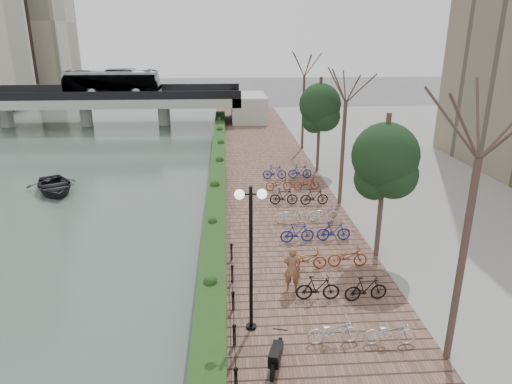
{
  "coord_description": "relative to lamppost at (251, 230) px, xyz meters",
  "views": [
    {
      "loc": [
        1.28,
        -9.39,
        9.98
      ],
      "look_at": [
        2.82,
        13.9,
        2.0
      ],
      "focal_mm": 32.0,
      "sensor_mm": 36.0,
      "label": 1
    }
  ],
  "objects": [
    {
      "name": "bicycle_parking",
      "position": [
        3.51,
        7.88,
        -3.19
      ],
      "size": [
        2.4,
        19.89,
        1.0
      ],
      "color": "silver",
      "rests_on": "promenade"
    },
    {
      "name": "pedestrian",
      "position": [
        1.72,
        2.36,
        -2.73
      ],
      "size": [
        0.78,
        0.63,
        1.86
      ],
      "primitive_type": "imported",
      "rotation": [
        0.0,
        0.0,
        2.84
      ],
      "color": "brown",
      "rests_on": "promenade"
    },
    {
      "name": "hedge",
      "position": [
        -1.39,
        16.11,
        -3.36
      ],
      "size": [
        1.1,
        56.0,
        0.6
      ],
      "primitive_type": "cube",
      "color": "#213A15",
      "rests_on": "promenade"
    },
    {
      "name": "promenade",
      "position": [
        2.01,
        13.61,
        -3.91
      ],
      "size": [
        8.0,
        75.0,
        0.5
      ],
      "primitive_type": "cube",
      "color": "brown",
      "rests_on": "ground"
    },
    {
      "name": "river_water",
      "position": [
        -16.99,
        21.11,
        -4.15
      ],
      "size": [
        30.0,
        130.0,
        0.02
      ],
      "primitive_type": "cube",
      "color": "#44554D",
      "rests_on": "ground"
    },
    {
      "name": "street_trees",
      "position": [
        6.01,
        8.79,
        -0.48
      ],
      "size": [
        3.2,
        37.12,
        6.8
      ],
      "color": "#372721",
      "rests_on": "promenade"
    },
    {
      "name": "bridge",
      "position": [
        -16.3,
        41.11,
        -0.79
      ],
      "size": [
        36.0,
        10.77,
        6.5
      ],
      "color": "#AAAAA5",
      "rests_on": "ground"
    },
    {
      "name": "lamppost",
      "position": [
        0.0,
        0.0,
        0.0
      ],
      "size": [
        1.02,
        0.32,
        5.11
      ],
      "color": "black",
      "rests_on": "promenade"
    },
    {
      "name": "chain_fence",
      "position": [
        -0.59,
        -1.89,
        -3.31
      ],
      "size": [
        0.1,
        14.1,
        0.7
      ],
      "color": "black",
      "rests_on": "promenade"
    },
    {
      "name": "motorcycle",
      "position": [
        0.65,
        -1.96,
        -3.21
      ],
      "size": [
        0.84,
        1.52,
        0.91
      ],
      "primitive_type": null,
      "rotation": [
        0.0,
        0.0,
        -0.28
      ],
      "color": "black",
      "rests_on": "promenade"
    },
    {
      "name": "boat",
      "position": [
        -12.33,
        16.61,
        -3.68
      ],
      "size": [
        4.93,
        5.5,
        0.94
      ],
      "primitive_type": "imported",
      "rotation": [
        0.0,
        0.0,
        0.47
      ],
      "color": "black",
      "rests_on": "river_water"
    }
  ]
}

